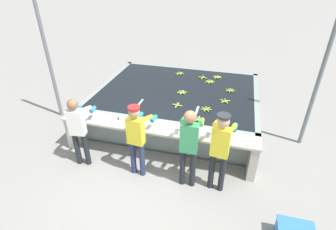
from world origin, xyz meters
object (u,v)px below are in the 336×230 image
(banana_bunch_floating_1, at_px, (180,73))
(worker_1, at_px, (137,135))
(banana_bunch_floating_2, at_px, (182,92))
(banana_bunch_floating_3, at_px, (203,77))
(banana_bunch_floating_0, at_px, (225,101))
(banana_bunch_floating_8, at_px, (230,90))
(worker_0, at_px, (78,127))
(worker_3, at_px, (220,146))
(banana_bunch_floating_7, at_px, (198,119))
(knife_0, at_px, (119,120))
(worker_2, at_px, (189,142))
(banana_bunch_floating_6, at_px, (177,105))
(banana_bunch_floating_4, at_px, (210,82))
(banana_bunch_floating_5, at_px, (217,77))
(support_post_right, at_px, (318,82))
(banana_bunch_floating_9, at_px, (206,109))
(support_post_left, at_px, (49,61))

(banana_bunch_floating_1, bearing_deg, worker_1, -90.56)
(banana_bunch_floating_2, distance_m, banana_bunch_floating_3, 1.20)
(banana_bunch_floating_0, bearing_deg, banana_bunch_floating_8, 82.26)
(banana_bunch_floating_3, bearing_deg, worker_0, -120.60)
(worker_1, bearing_deg, worker_3, -0.14)
(banana_bunch_floating_1, relative_size, banana_bunch_floating_7, 1.00)
(knife_0, bearing_deg, worker_2, -19.72)
(banana_bunch_floating_2, xyz_separation_m, banana_bunch_floating_7, (0.63, -1.21, -0.00))
(banana_bunch_floating_6, height_order, knife_0, banana_bunch_floating_6)
(banana_bunch_floating_4, height_order, banana_bunch_floating_5, same)
(worker_1, relative_size, banana_bunch_floating_2, 5.61)
(banana_bunch_floating_6, height_order, banana_bunch_floating_8, same)
(worker_0, distance_m, worker_1, 1.26)
(worker_1, distance_m, support_post_right, 4.00)
(worker_1, height_order, banana_bunch_floating_2, worker_1)
(worker_2, height_order, knife_0, worker_2)
(banana_bunch_floating_9, height_order, knife_0, banana_bunch_floating_9)
(banana_bunch_floating_6, bearing_deg, worker_2, -69.30)
(banana_bunch_floating_1, distance_m, knife_0, 3.05)
(worker_0, distance_m, banana_bunch_floating_1, 3.78)
(banana_bunch_floating_8, relative_size, support_post_right, 0.09)
(worker_0, xyz_separation_m, knife_0, (0.62, 0.58, -0.09))
(banana_bunch_floating_6, bearing_deg, banana_bunch_floating_2, 93.20)
(banana_bunch_floating_2, bearing_deg, banana_bunch_floating_0, -10.08)
(support_post_right, bearing_deg, banana_bunch_floating_9, -168.72)
(banana_bunch_floating_5, bearing_deg, worker_1, -108.32)
(worker_0, relative_size, banana_bunch_floating_7, 5.61)
(banana_bunch_floating_0, bearing_deg, banana_bunch_floating_5, 102.84)
(banana_bunch_floating_4, height_order, banana_bunch_floating_9, same)
(worker_1, xyz_separation_m, knife_0, (-0.64, 0.56, -0.11))
(banana_bunch_floating_8, bearing_deg, banana_bunch_floating_7, -109.14)
(banana_bunch_floating_9, bearing_deg, banana_bunch_floating_0, 53.43)
(worker_1, height_order, support_post_right, support_post_right)
(worker_0, bearing_deg, worker_2, -0.54)
(banana_bunch_floating_5, xyz_separation_m, support_post_right, (2.23, -1.55, 0.76))
(worker_0, distance_m, banana_bunch_floating_5, 4.32)
(banana_bunch_floating_8, bearing_deg, banana_bunch_floating_4, 143.33)
(worker_1, bearing_deg, support_post_left, 151.40)
(worker_0, height_order, banana_bunch_floating_9, worker_0)
(banana_bunch_floating_2, relative_size, knife_0, 0.88)
(worker_0, distance_m, worker_2, 2.29)
(worker_1, bearing_deg, banana_bunch_floating_2, 80.22)
(banana_bunch_floating_2, relative_size, banana_bunch_floating_5, 1.01)
(banana_bunch_floating_7, bearing_deg, support_post_right, 21.67)
(banana_bunch_floating_5, xyz_separation_m, banana_bunch_floating_7, (-0.15, -2.50, 0.00))
(banana_bunch_floating_0, bearing_deg, banana_bunch_floating_4, 114.90)
(banana_bunch_floating_6, relative_size, banana_bunch_floating_7, 1.01)
(worker_2, height_order, banana_bunch_floating_7, worker_2)
(banana_bunch_floating_1, distance_m, banana_bunch_floating_7, 2.68)
(banana_bunch_floating_4, distance_m, banana_bunch_floating_6, 1.71)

